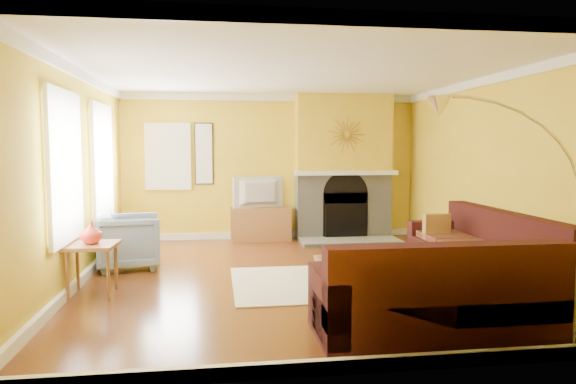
{
  "coord_description": "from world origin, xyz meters",
  "views": [
    {
      "loc": [
        -1.01,
        -6.65,
        1.72
      ],
      "look_at": [
        -0.04,
        0.4,
        1.1
      ],
      "focal_mm": 32.0,
      "sensor_mm": 36.0,
      "label": 1
    }
  ],
  "objects": [
    {
      "name": "wall_right",
      "position": [
        2.76,
        0.0,
        1.35
      ],
      "size": [
        0.02,
        6.0,
        2.7
      ],
      "primitive_type": "cube",
      "color": "yellow",
      "rests_on": "ground"
    },
    {
      "name": "rug",
      "position": [
        0.36,
        -0.38,
        0.01
      ],
      "size": [
        2.4,
        1.8,
        0.02
      ],
      "primitive_type": "cube",
      "color": "beige",
      "rests_on": "floor"
    },
    {
      "name": "arc_lamp",
      "position": [
        1.39,
        -2.8,
        1.06
      ],
      "size": [
        1.34,
        0.36,
        2.11
      ],
      "primitive_type": null,
      "color": "silver",
      "rests_on": "floor"
    },
    {
      "name": "mantel",
      "position": [
        1.35,
        2.56,
        1.25
      ],
      "size": [
        1.92,
        0.22,
        0.08
      ],
      "primitive_type": "cube",
      "color": "white",
      "rests_on": "fireplace"
    },
    {
      "name": "crown_molding",
      "position": [
        0.0,
        0.0,
        2.64
      ],
      "size": [
        5.5,
        6.0,
        0.12
      ],
      "primitive_type": null,
      "color": "white",
      "rests_on": "ceiling"
    },
    {
      "name": "media_console",
      "position": [
        -0.23,
        2.75,
        0.3
      ],
      "size": [
        1.1,
        0.5,
        0.61
      ],
      "primitive_type": "cube",
      "color": "#9D6739",
      "rests_on": "floor"
    },
    {
      "name": "fireplace",
      "position": [
        1.35,
        2.8,
        1.35
      ],
      "size": [
        1.8,
        0.4,
        2.7
      ],
      "primitive_type": null,
      "color": "#9B9892",
      "rests_on": "floor"
    },
    {
      "name": "sectional_sofa",
      "position": [
        1.3,
        -0.96,
        0.45
      ],
      "size": [
        2.89,
        3.47,
        0.9
      ],
      "primitive_type": null,
      "color": "#3B1413",
      "rests_on": "floor"
    },
    {
      "name": "vase",
      "position": [
        -2.46,
        -0.54,
        0.73
      ],
      "size": [
        0.31,
        0.31,
        0.25
      ],
      "primitive_type": "imported",
      "rotation": [
        0.0,
        0.0,
        0.32
      ],
      "color": "#E23F2A",
      "rests_on": "side_table"
    },
    {
      "name": "sunburst",
      "position": [
        1.35,
        2.57,
        1.95
      ],
      "size": [
        0.7,
        0.04,
        0.7
      ],
      "primitive_type": null,
      "color": "olive",
      "rests_on": "fireplace"
    },
    {
      "name": "wall_art",
      "position": [
        -1.25,
        2.97,
        1.6
      ],
      "size": [
        0.34,
        0.04,
        1.14
      ],
      "primitive_type": "cube",
      "color": "white",
      "rests_on": "wall_back"
    },
    {
      "name": "subwoofer",
      "position": [
        0.01,
        2.74,
        0.16
      ],
      "size": [
        0.31,
        0.31,
        0.31
      ],
      "primitive_type": "cube",
      "color": "white",
      "rests_on": "floor"
    },
    {
      "name": "side_table",
      "position": [
        -2.46,
        -0.54,
        0.3
      ],
      "size": [
        0.59,
        0.59,
        0.61
      ],
      "primitive_type": null,
      "rotation": [
        0.0,
        0.0,
        -0.07
      ],
      "color": "#9D6739",
      "rests_on": "floor"
    },
    {
      "name": "window_left_near",
      "position": [
        -2.72,
        1.3,
        1.5
      ],
      "size": [
        0.06,
        1.22,
        1.72
      ],
      "primitive_type": "cube",
      "color": "white",
      "rests_on": "wall_left"
    },
    {
      "name": "baseboard",
      "position": [
        0.0,
        0.0,
        0.06
      ],
      "size": [
        5.5,
        6.0,
        0.12
      ],
      "primitive_type": null,
      "color": "white",
      "rests_on": "floor"
    },
    {
      "name": "book",
      "position": [
        0.48,
        -0.77,
        0.38
      ],
      "size": [
        0.27,
        0.31,
        0.03
      ],
      "primitive_type": "imported",
      "rotation": [
        0.0,
        0.0,
        0.27
      ],
      "color": "white",
      "rests_on": "coffee_table"
    },
    {
      "name": "wall_back",
      "position": [
        0.0,
        3.01,
        1.35
      ],
      "size": [
        5.5,
        0.02,
        2.7
      ],
      "primitive_type": "cube",
      "color": "yellow",
      "rests_on": "ground"
    },
    {
      "name": "tv",
      "position": [
        -0.23,
        2.75,
        0.89
      ],
      "size": [
        0.98,
        0.44,
        0.57
      ],
      "primitive_type": "imported",
      "rotation": [
        0.0,
        0.0,
        3.46
      ],
      "color": "black",
      "rests_on": "media_console"
    },
    {
      "name": "ceiling",
      "position": [
        0.0,
        0.0,
        2.71
      ],
      "size": [
        5.5,
        6.0,
        0.02
      ],
      "primitive_type": "cube",
      "color": "white",
      "rests_on": "ground"
    },
    {
      "name": "wall_front",
      "position": [
        0.0,
        -3.01,
        1.35
      ],
      "size": [
        5.5,
        0.02,
        2.7
      ],
      "primitive_type": "cube",
      "color": "yellow",
      "rests_on": "ground"
    },
    {
      "name": "coffee_table",
      "position": [
        0.62,
        -0.87,
        0.19
      ],
      "size": [
        0.99,
        0.99,
        0.37
      ],
      "primitive_type": null,
      "rotation": [
        0.0,
        0.0,
        -0.06
      ],
      "color": "white",
      "rests_on": "floor"
    },
    {
      "name": "window_left_far",
      "position": [
        -2.72,
        -0.6,
        1.5
      ],
      "size": [
        0.06,
        1.22,
        1.72
      ],
      "primitive_type": "cube",
      "color": "white",
      "rests_on": "wall_left"
    },
    {
      "name": "floor",
      "position": [
        0.0,
        0.0,
        -0.01
      ],
      "size": [
        5.5,
        6.0,
        0.02
      ],
      "primitive_type": "cube",
      "color": "brown",
      "rests_on": "ground"
    },
    {
      "name": "hearth",
      "position": [
        1.35,
        2.25,
        0.03
      ],
      "size": [
        1.8,
        0.7,
        0.06
      ],
      "primitive_type": "cube",
      "color": "#9B9892",
      "rests_on": "floor"
    },
    {
      "name": "window_back",
      "position": [
        -1.9,
        2.96,
        1.55
      ],
      "size": [
        0.82,
        0.06,
        1.22
      ],
      "primitive_type": "cube",
      "color": "white",
      "rests_on": "wall_back"
    },
    {
      "name": "wall_left",
      "position": [
        -2.76,
        0.0,
        1.35
      ],
      "size": [
        0.02,
        6.0,
        2.7
      ],
      "primitive_type": "cube",
      "color": "yellow",
      "rests_on": "ground"
    },
    {
      "name": "armchair",
      "position": [
        -2.26,
        0.79,
        0.39
      ],
      "size": [
        0.96,
        0.94,
        0.77
      ],
      "primitive_type": "imported",
      "rotation": [
        0.0,
        0.0,
        1.73
      ],
      "color": "gray",
      "rests_on": "floor"
    }
  ]
}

